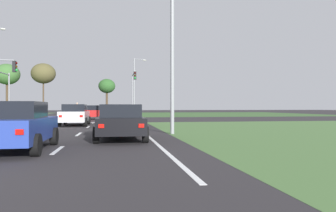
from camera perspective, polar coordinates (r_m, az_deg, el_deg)
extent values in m
plane|color=#282628|center=(35.87, -17.98, -2.36)|extent=(200.00, 200.00, 0.00)
cube|color=#385B2D|center=(63.27, 9.16, -1.41)|extent=(35.00, 35.00, 0.01)
cube|color=gray|center=(17.33, -27.34, -4.49)|extent=(1.20, 22.00, 0.14)
cube|color=gray|center=(60.69, -14.48, -1.39)|extent=(1.20, 36.00, 0.14)
cube|color=silver|center=(10.88, -19.10, -7.44)|extent=(0.14, 2.00, 0.01)
cube|color=silver|center=(16.79, -15.66, -4.87)|extent=(0.14, 2.00, 0.01)
cube|color=silver|center=(22.75, -14.02, -3.63)|extent=(0.14, 2.00, 0.01)
cube|color=silver|center=(28.73, -13.07, -2.91)|extent=(0.14, 2.00, 0.01)
cube|color=silver|center=(17.57, -4.40, -4.66)|extent=(0.14, 24.00, 0.01)
cube|color=silver|center=(28.52, -12.49, -2.93)|extent=(6.40, 0.50, 0.01)
cube|color=silver|center=(31.71, -26.74, -2.64)|extent=(0.70, 2.80, 0.01)
cube|color=silver|center=(31.38, -24.73, -2.66)|extent=(0.70, 2.80, 0.01)
cube|color=silver|center=(31.10, -22.68, -2.69)|extent=(0.70, 2.80, 0.01)
cube|color=silver|center=(30.86, -20.60, -2.71)|extent=(0.70, 2.80, 0.01)
cube|color=#B7B7BC|center=(24.73, -16.28, -1.77)|extent=(1.79, 4.44, 0.74)
cube|color=black|center=(24.57, -16.32, -0.31)|extent=(1.57, 2.04, 0.52)
cube|color=red|center=(22.60, -18.66, -1.73)|extent=(0.20, 0.04, 0.14)
cube|color=red|center=(22.42, -15.23, -1.75)|extent=(0.20, 0.04, 0.14)
cylinder|color=black|center=(26.27, -17.85, -2.47)|extent=(0.22, 0.64, 0.64)
cylinder|color=black|center=(26.07, -13.95, -2.50)|extent=(0.22, 0.64, 0.64)
cylinder|color=black|center=(23.46, -18.86, -2.75)|extent=(0.22, 0.64, 0.64)
cylinder|color=black|center=(23.23, -14.50, -2.78)|extent=(0.22, 0.64, 0.64)
cube|color=navy|center=(11.21, -25.50, -3.77)|extent=(1.82, 4.21, 0.71)
cube|color=black|center=(11.04, -25.71, -0.63)|extent=(1.60, 1.94, 0.52)
cube|color=red|center=(8.97, -24.99, -4.22)|extent=(0.20, 0.04, 0.14)
cylinder|color=black|center=(12.78, -27.77, -4.92)|extent=(0.22, 0.64, 0.64)
cylinder|color=black|center=(12.33, -19.67, -5.10)|extent=(0.22, 0.64, 0.64)
cylinder|color=black|center=(9.71, -22.51, -6.45)|extent=(0.22, 0.64, 0.64)
cube|color=#A31919|center=(35.48, -12.75, -1.30)|extent=(4.44, 1.82, 0.71)
cube|color=black|center=(35.46, -12.51, -0.31)|extent=(2.04, 1.60, 0.52)
cube|color=red|center=(34.73, -9.12, -1.21)|extent=(0.04, 0.20, 0.14)
cube|color=red|center=(36.11, -9.13, -1.17)|extent=(0.04, 0.20, 0.14)
cylinder|color=black|center=(34.69, -15.18, -1.91)|extent=(0.64, 0.22, 0.64)
cylinder|color=black|center=(36.50, -14.90, -1.82)|extent=(0.64, 0.22, 0.64)
cylinder|color=black|center=(34.52, -10.48, -1.92)|extent=(0.64, 0.22, 0.64)
cylinder|color=black|center=(36.34, -10.43, -1.83)|extent=(0.64, 0.22, 0.64)
cube|color=#19565B|center=(22.95, -8.81, -1.96)|extent=(1.87, 4.48, 0.69)
cube|color=black|center=(22.79, -8.80, -0.46)|extent=(1.64, 2.06, 0.52)
cube|color=red|center=(20.69, -10.70, -1.97)|extent=(0.20, 0.04, 0.14)
cube|color=red|center=(20.71, -6.77, -1.97)|extent=(0.20, 0.04, 0.14)
cylinder|color=black|center=(24.40, -11.04, -2.66)|extent=(0.22, 0.64, 0.64)
cylinder|color=black|center=(24.42, -6.65, -2.66)|extent=(0.22, 0.64, 0.64)
cylinder|color=black|center=(21.54, -11.25, -2.99)|extent=(0.22, 0.64, 0.64)
cylinder|color=black|center=(21.56, -6.28, -2.99)|extent=(0.22, 0.64, 0.64)
cube|color=black|center=(13.72, -8.50, -3.26)|extent=(1.87, 4.35, 0.65)
cube|color=black|center=(13.55, -8.48, -0.83)|extent=(1.64, 2.00, 0.52)
cube|color=red|center=(11.53, -11.84, -3.53)|extent=(0.20, 0.04, 0.14)
cube|color=red|center=(11.56, -4.79, -3.52)|extent=(0.20, 0.04, 0.14)
cylinder|color=black|center=(15.14, -12.13, -4.19)|extent=(0.22, 0.64, 0.64)
cylinder|color=black|center=(15.17, -5.05, -4.18)|extent=(0.22, 0.64, 0.64)
cylinder|color=black|center=(12.37, -12.73, -5.09)|extent=(0.22, 0.64, 0.64)
cylinder|color=black|center=(12.41, -4.06, -5.08)|extent=(0.22, 0.64, 0.64)
cylinder|color=gray|center=(42.14, -6.34, 1.90)|extent=(0.18, 0.18, 5.79)
cylinder|color=gray|center=(39.84, -6.14, 5.83)|extent=(0.12, 4.98, 0.12)
cube|color=black|center=(37.31, -5.92, 5.43)|extent=(0.32, 0.26, 0.95)
sphere|color=#360503|center=(37.18, -5.90, 5.91)|extent=(0.20, 0.20, 0.20)
sphere|color=#3A2405|center=(37.15, -5.90, 5.45)|extent=(0.20, 0.20, 0.20)
sphere|color=green|center=(37.13, -5.90, 4.99)|extent=(0.20, 0.20, 0.20)
cube|color=black|center=(30.25, -25.76, 6.37)|extent=(0.26, 0.32, 0.95)
sphere|color=#360503|center=(30.24, -25.46, 6.94)|extent=(0.20, 0.20, 0.20)
sphere|color=#3A2405|center=(30.21, -25.46, 6.38)|extent=(0.20, 0.20, 0.20)
sphere|color=green|center=(30.17, -25.46, 5.81)|extent=(0.20, 0.20, 0.20)
cylinder|color=gray|center=(44.01, -26.52, 1.69)|extent=(0.18, 0.18, 5.58)
cylinder|color=gray|center=(42.25, -27.32, 5.22)|extent=(0.12, 4.02, 0.12)
cylinder|color=gray|center=(16.80, 0.76, 13.39)|extent=(0.20, 0.20, 10.64)
ellipsoid|color=#B2B2A8|center=(37.17, -27.37, 12.09)|extent=(0.56, 0.28, 0.20)
cylinder|color=gray|center=(49.03, -6.06, 3.37)|extent=(0.20, 0.20, 8.81)
cylinder|color=gray|center=(49.78, -5.13, 8.30)|extent=(1.67, 0.59, 0.10)
ellipsoid|color=#B2B2A8|center=(50.07, -4.21, 8.14)|extent=(0.56, 0.28, 0.20)
cylinder|color=#232833|center=(48.05, -15.94, -1.16)|extent=(0.16, 0.16, 0.80)
cylinder|color=#9E8966|center=(48.04, -15.94, -0.18)|extent=(0.34, 0.34, 0.84)
sphere|color=tan|center=(48.04, -15.94, 0.46)|extent=(0.24, 0.24, 0.24)
cylinder|color=#423323|center=(70.90, -26.80, 1.38)|extent=(0.48, 0.48, 6.54)
ellipsoid|color=#38602D|center=(71.17, -26.80, 5.09)|extent=(4.85, 4.85, 4.12)
cylinder|color=#423323|center=(68.07, -21.37, 1.52)|extent=(0.29, 0.29, 6.74)
ellipsoid|color=#4C4728|center=(68.36, -21.37, 5.44)|extent=(4.72, 4.72, 4.01)
cylinder|color=#423323|center=(69.81, -10.87, 0.71)|extent=(0.46, 0.46, 4.89)
ellipsoid|color=#285123|center=(69.95, -10.87, 3.53)|extent=(3.59, 3.59, 3.05)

